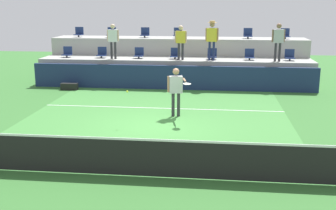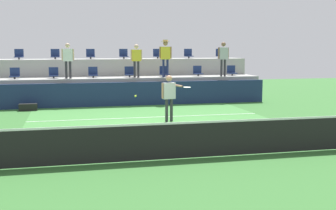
% 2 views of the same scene
% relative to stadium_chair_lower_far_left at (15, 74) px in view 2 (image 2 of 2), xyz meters
% --- Properties ---
extents(ground_plane, '(40.00, 40.00, 0.00)m').
position_rel_stadium_chair_lower_far_left_xyz_m(ground_plane, '(5.33, -7.23, -1.46)').
color(ground_plane, '#336B2D').
extents(court_inner_paint, '(9.00, 10.00, 0.01)m').
position_rel_stadium_chair_lower_far_left_xyz_m(court_inner_paint, '(5.33, -6.23, -1.46)').
color(court_inner_paint, '#3D7F38').
rests_on(court_inner_paint, ground_plane).
extents(court_service_line, '(9.00, 0.06, 0.00)m').
position_rel_stadium_chair_lower_far_left_xyz_m(court_service_line, '(5.33, -4.83, -1.46)').
color(court_service_line, white).
rests_on(court_service_line, ground_plane).
extents(tennis_net, '(10.48, 0.08, 1.07)m').
position_rel_stadium_chair_lower_far_left_xyz_m(tennis_net, '(5.33, -11.23, -0.97)').
color(tennis_net, black).
rests_on(tennis_net, ground_plane).
extents(sponsor_backboard, '(13.00, 0.16, 1.10)m').
position_rel_stadium_chair_lower_far_left_xyz_m(sponsor_backboard, '(5.33, -1.23, -0.91)').
color(sponsor_backboard, navy).
rests_on(sponsor_backboard, ground_plane).
extents(seating_tier_lower, '(13.00, 1.80, 1.25)m').
position_rel_stadium_chair_lower_far_left_xyz_m(seating_tier_lower, '(5.33, 0.07, -0.84)').
color(seating_tier_lower, '#9E9E99').
rests_on(seating_tier_lower, ground_plane).
extents(seating_tier_upper, '(13.00, 1.80, 2.10)m').
position_rel_stadium_chair_lower_far_left_xyz_m(seating_tier_upper, '(5.33, 1.87, -0.41)').
color(seating_tier_upper, '#9E9E99').
rests_on(seating_tier_upper, ground_plane).
extents(stadium_chair_lower_far_left, '(0.44, 0.40, 0.52)m').
position_rel_stadium_chair_lower_far_left_xyz_m(stadium_chair_lower_far_left, '(0.00, 0.00, 0.00)').
color(stadium_chair_lower_far_left, '#2D2D33').
rests_on(stadium_chair_lower_far_left, seating_tier_lower).
extents(stadium_chair_lower_left, '(0.44, 0.40, 0.52)m').
position_rel_stadium_chair_lower_far_left_xyz_m(stadium_chair_lower_left, '(1.75, 0.00, 0.00)').
color(stadium_chair_lower_left, '#2D2D33').
rests_on(stadium_chair_lower_left, seating_tier_lower).
extents(stadium_chair_lower_mid_left, '(0.44, 0.40, 0.52)m').
position_rel_stadium_chair_lower_far_left_xyz_m(stadium_chair_lower_mid_left, '(3.59, 0.00, 0.00)').
color(stadium_chair_lower_mid_left, '#2D2D33').
rests_on(stadium_chair_lower_mid_left, seating_tier_lower).
extents(stadium_chair_lower_center, '(0.44, 0.40, 0.52)m').
position_rel_stadium_chair_lower_far_left_xyz_m(stadium_chair_lower_center, '(5.35, 0.00, 0.00)').
color(stadium_chair_lower_center, '#2D2D33').
rests_on(stadium_chair_lower_center, seating_tier_lower).
extents(stadium_chair_lower_mid_right, '(0.44, 0.40, 0.52)m').
position_rel_stadium_chair_lower_far_left_xyz_m(stadium_chair_lower_mid_right, '(7.11, 0.00, 0.00)').
color(stadium_chair_lower_mid_right, '#2D2D33').
rests_on(stadium_chair_lower_mid_right, seating_tier_lower).
extents(stadium_chair_lower_right, '(0.44, 0.40, 0.52)m').
position_rel_stadium_chair_lower_far_left_xyz_m(stadium_chair_lower_right, '(8.86, 0.00, 0.00)').
color(stadium_chair_lower_right, '#2D2D33').
rests_on(stadium_chair_lower_right, seating_tier_lower).
extents(stadium_chair_lower_far_right, '(0.44, 0.40, 0.52)m').
position_rel_stadium_chair_lower_far_left_xyz_m(stadium_chair_lower_far_right, '(10.70, 0.00, 0.00)').
color(stadium_chair_lower_far_right, '#2D2D33').
rests_on(stadium_chair_lower_far_right, seating_tier_lower).
extents(stadium_chair_upper_far_left, '(0.44, 0.40, 0.52)m').
position_rel_stadium_chair_lower_far_left_xyz_m(stadium_chair_upper_far_left, '(0.05, 1.80, 0.85)').
color(stadium_chair_upper_far_left, '#2D2D33').
rests_on(stadium_chair_upper_far_left, seating_tier_upper).
extents(stadium_chair_upper_left, '(0.44, 0.40, 0.52)m').
position_rel_stadium_chair_lower_far_left_xyz_m(stadium_chair_upper_left, '(1.81, 1.80, 0.85)').
color(stadium_chair_upper_left, '#2D2D33').
rests_on(stadium_chair_upper_left, seating_tier_upper).
extents(stadium_chair_upper_mid_left, '(0.44, 0.40, 0.52)m').
position_rel_stadium_chair_lower_far_left_xyz_m(stadium_chair_upper_mid_left, '(3.59, 1.80, 0.85)').
color(stadium_chair_upper_mid_left, '#2D2D33').
rests_on(stadium_chair_upper_mid_left, seating_tier_upper).
extents(stadium_chair_upper_center, '(0.44, 0.40, 0.52)m').
position_rel_stadium_chair_lower_far_left_xyz_m(stadium_chair_upper_center, '(5.31, 1.80, 0.85)').
color(stadium_chair_upper_center, '#2D2D33').
rests_on(stadium_chair_upper_center, seating_tier_upper).
extents(stadium_chair_upper_mid_right, '(0.44, 0.40, 0.52)m').
position_rel_stadium_chair_lower_far_left_xyz_m(stadium_chair_upper_mid_right, '(7.14, 1.80, 0.85)').
color(stadium_chair_upper_mid_right, '#2D2D33').
rests_on(stadium_chair_upper_mid_right, seating_tier_upper).
extents(stadium_chair_upper_right, '(0.44, 0.40, 0.52)m').
position_rel_stadium_chair_lower_far_left_xyz_m(stadium_chair_upper_right, '(8.87, 1.80, 0.85)').
color(stadium_chair_upper_right, '#2D2D33').
rests_on(stadium_chair_upper_right, seating_tier_upper).
extents(stadium_chair_upper_far_right, '(0.44, 0.40, 0.52)m').
position_rel_stadium_chair_lower_far_left_xyz_m(stadium_chair_upper_far_right, '(10.71, 1.80, 0.85)').
color(stadium_chair_upper_far_right, '#2D2D33').
rests_on(stadium_chair_upper_far_right, seating_tier_upper).
extents(tennis_player, '(0.90, 1.15, 1.70)m').
position_rel_stadium_chair_lower_far_left_xyz_m(tennis_player, '(5.97, -5.93, -0.42)').
color(tennis_player, '#2D2D33').
rests_on(tennis_player, ground_plane).
extents(spectator_in_white, '(0.58, 0.23, 1.65)m').
position_rel_stadium_chair_lower_far_left_xyz_m(spectator_in_white, '(2.43, -0.38, 0.77)').
color(spectator_in_white, '#2D2D33').
rests_on(spectator_in_white, seating_tier_lower).
extents(spectator_in_grey, '(0.57, 0.21, 1.60)m').
position_rel_stadium_chair_lower_far_left_xyz_m(spectator_in_grey, '(5.65, -0.38, 0.74)').
color(spectator_in_grey, '#2D2D33').
rests_on(spectator_in_grey, seating_tier_lower).
extents(spectator_with_hat, '(0.61, 0.49, 1.82)m').
position_rel_stadium_chair_lower_far_left_xyz_m(spectator_with_hat, '(7.09, -0.38, 0.91)').
color(spectator_with_hat, navy).
rests_on(spectator_with_hat, seating_tier_lower).
extents(spectator_leaning_on_rail, '(0.60, 0.25, 1.72)m').
position_rel_stadium_chair_lower_far_left_xyz_m(spectator_leaning_on_rail, '(10.08, -0.38, 0.82)').
color(spectator_leaning_on_rail, '#2D2D33').
rests_on(spectator_leaning_on_rail, seating_tier_lower).
extents(tennis_ball, '(0.07, 0.07, 0.07)m').
position_rel_stadium_chair_lower_far_left_xyz_m(tennis_ball, '(4.52, -7.17, -0.35)').
color(tennis_ball, '#CCE033').
extents(equipment_bag, '(0.76, 0.28, 0.30)m').
position_rel_stadium_chair_lower_far_left_xyz_m(equipment_bag, '(0.69, -1.86, -1.31)').
color(equipment_bag, black).
rests_on(equipment_bag, ground_plane).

